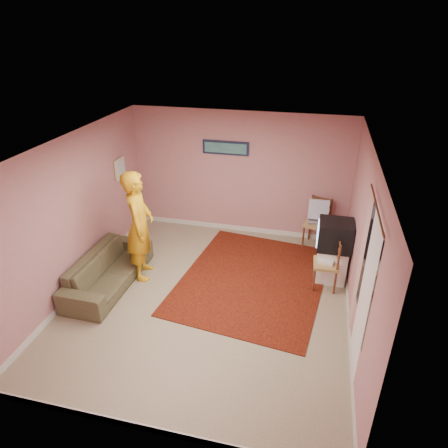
% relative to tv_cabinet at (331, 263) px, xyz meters
% --- Properties ---
extents(ground, '(5.00, 5.00, 0.00)m').
position_rel_tv_cabinet_xyz_m(ground, '(-1.95, -1.05, -0.32)').
color(ground, tan).
rests_on(ground, ground).
extents(wall_back, '(4.50, 0.02, 2.60)m').
position_rel_tv_cabinet_xyz_m(wall_back, '(-1.95, 1.45, 0.98)').
color(wall_back, '#B7787D').
rests_on(wall_back, ground).
extents(wall_front, '(4.50, 0.02, 2.60)m').
position_rel_tv_cabinet_xyz_m(wall_front, '(-1.95, -3.55, 0.98)').
color(wall_front, '#B7787D').
rests_on(wall_front, ground).
extents(wall_left, '(0.02, 5.00, 2.60)m').
position_rel_tv_cabinet_xyz_m(wall_left, '(-4.20, -1.05, 0.98)').
color(wall_left, '#B7787D').
rests_on(wall_left, ground).
extents(wall_right, '(0.02, 5.00, 2.60)m').
position_rel_tv_cabinet_xyz_m(wall_right, '(0.30, -1.05, 0.98)').
color(wall_right, '#B7787D').
rests_on(wall_right, ground).
extents(ceiling, '(4.50, 5.00, 0.02)m').
position_rel_tv_cabinet_xyz_m(ceiling, '(-1.95, -1.05, 2.28)').
color(ceiling, silver).
rests_on(ceiling, wall_back).
extents(baseboard_back, '(4.50, 0.02, 0.10)m').
position_rel_tv_cabinet_xyz_m(baseboard_back, '(-1.95, 1.44, -0.27)').
color(baseboard_back, silver).
rests_on(baseboard_back, ground).
extents(baseboard_front, '(4.50, 0.02, 0.10)m').
position_rel_tv_cabinet_xyz_m(baseboard_front, '(-1.95, -3.54, -0.27)').
color(baseboard_front, silver).
rests_on(baseboard_front, ground).
extents(baseboard_left, '(0.02, 5.00, 0.10)m').
position_rel_tv_cabinet_xyz_m(baseboard_left, '(-4.19, -1.05, -0.27)').
color(baseboard_left, silver).
rests_on(baseboard_left, ground).
extents(baseboard_right, '(0.02, 5.00, 0.10)m').
position_rel_tv_cabinet_xyz_m(baseboard_right, '(0.29, -1.05, -0.27)').
color(baseboard_right, silver).
rests_on(baseboard_right, ground).
extents(window, '(0.01, 1.10, 1.50)m').
position_rel_tv_cabinet_xyz_m(window, '(0.29, -1.95, 1.13)').
color(window, black).
rests_on(window, wall_right).
extents(curtain_sheer, '(0.01, 0.75, 2.10)m').
position_rel_tv_cabinet_xyz_m(curtain_sheer, '(0.28, -2.10, 0.93)').
color(curtain_sheer, white).
rests_on(curtain_sheer, wall_right).
extents(curtain_floral, '(0.01, 0.35, 2.10)m').
position_rel_tv_cabinet_xyz_m(curtain_floral, '(0.26, -1.40, 0.93)').
color(curtain_floral, beige).
rests_on(curtain_floral, wall_right).
extents(curtain_rod, '(0.02, 1.40, 0.02)m').
position_rel_tv_cabinet_xyz_m(curtain_rod, '(0.25, -1.95, 2.00)').
color(curtain_rod, brown).
rests_on(curtain_rod, wall_right).
extents(picture_back, '(0.95, 0.04, 0.28)m').
position_rel_tv_cabinet_xyz_m(picture_back, '(-2.25, 1.41, 1.53)').
color(picture_back, '#131B36').
rests_on(picture_back, wall_back).
extents(picture_left, '(0.04, 0.38, 0.42)m').
position_rel_tv_cabinet_xyz_m(picture_left, '(-4.17, 0.55, 1.23)').
color(picture_left, beige).
rests_on(picture_left, wall_left).
extents(area_rug, '(2.77, 3.30, 0.02)m').
position_rel_tv_cabinet_xyz_m(area_rug, '(-1.33, -0.35, -0.32)').
color(area_rug, black).
rests_on(area_rug, ground).
extents(tv_cabinet, '(0.51, 0.46, 0.65)m').
position_rel_tv_cabinet_xyz_m(tv_cabinet, '(0.00, 0.00, 0.00)').
color(tv_cabinet, white).
rests_on(tv_cabinet, ground).
extents(crt_tv, '(0.59, 0.52, 0.50)m').
position_rel_tv_cabinet_xyz_m(crt_tv, '(-0.01, -0.00, 0.57)').
color(crt_tv, black).
rests_on(crt_tv, tv_cabinet).
extents(chair_a, '(0.56, 0.55, 0.55)m').
position_rel_tv_cabinet_xyz_m(chair_a, '(-0.30, 1.15, 0.29)').
color(chair_a, tan).
rests_on(chair_a, ground).
extents(dvd_player, '(0.41, 0.31, 0.06)m').
position_rel_tv_cabinet_xyz_m(dvd_player, '(-0.30, 1.15, 0.23)').
color(dvd_player, silver).
rests_on(dvd_player, chair_a).
extents(blue_throw, '(0.39, 0.05, 0.41)m').
position_rel_tv_cabinet_xyz_m(blue_throw, '(-0.30, 1.15, 0.49)').
color(blue_throw, '#95B2F5').
rests_on(blue_throw, chair_a).
extents(chair_b, '(0.42, 0.44, 0.51)m').
position_rel_tv_cabinet_xyz_m(chair_b, '(-0.11, -0.25, 0.25)').
color(chair_b, tan).
rests_on(chair_b, ground).
extents(game_console, '(0.26, 0.21, 0.05)m').
position_rel_tv_cabinet_xyz_m(game_console, '(-0.11, -0.25, 0.18)').
color(game_console, silver).
rests_on(game_console, chair_b).
extents(sofa, '(0.82, 2.01, 0.58)m').
position_rel_tv_cabinet_xyz_m(sofa, '(-3.75, -1.05, -0.03)').
color(sofa, brown).
rests_on(sofa, ground).
extents(person, '(0.65, 0.82, 1.98)m').
position_rel_tv_cabinet_xyz_m(person, '(-3.28, -0.64, 0.67)').
color(person, '#CF9413').
rests_on(person, ground).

